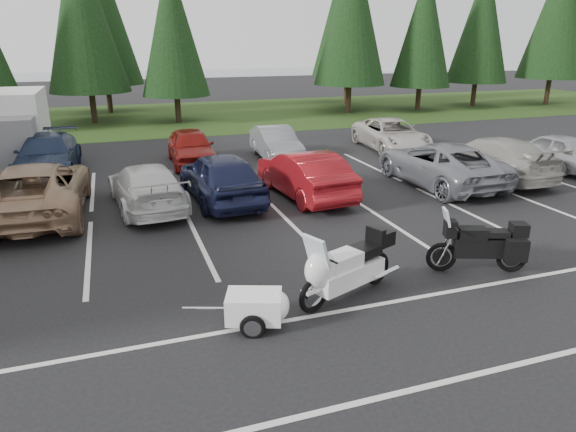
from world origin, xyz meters
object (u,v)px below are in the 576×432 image
at_px(box_truck, 12,128).
at_px(car_near_7, 491,158).
at_px(car_near_3, 147,186).
at_px(car_far_3, 276,143).
at_px(car_near_8, 554,151).
at_px(car_near_4, 221,177).
at_px(car_far_2, 191,147).
at_px(car_near_2, 37,190).
at_px(adventure_motorcycle, 479,240).
at_px(car_far_4, 391,135).
at_px(touring_motorcycle, 348,262).
at_px(car_near_5, 304,174).
at_px(cargo_trailer, 254,310).
at_px(car_far_1, 47,155).
at_px(car_near_6, 440,164).

height_order(box_truck, car_near_7, box_truck).
relative_size(car_near_3, car_far_3, 1.14).
bearing_deg(car_near_8, car_near_4, -0.43).
bearing_deg(car_far_2, car_far_3, -1.30).
distance_m(car_near_2, adventure_motorcycle, 12.22).
xyz_separation_m(car_near_3, car_far_4, (11.64, 5.45, 0.02)).
height_order(car_near_4, adventure_motorcycle, car_near_4).
bearing_deg(car_far_4, car_near_8, -47.38).
distance_m(car_near_3, touring_motorcycle, 8.08).
height_order(car_near_3, car_far_2, car_far_2).
bearing_deg(box_truck, car_near_2, -77.93).
xyz_separation_m(car_near_2, car_far_2, (5.30, 5.20, -0.07)).
height_order(car_near_8, adventure_motorcycle, adventure_motorcycle).
xyz_separation_m(car_near_5, car_far_4, (6.61, 5.90, -0.06)).
bearing_deg(adventure_motorcycle, car_near_3, 153.25).
xyz_separation_m(car_near_7, car_far_3, (-6.65, 5.69, -0.09)).
height_order(box_truck, car_near_5, box_truck).
xyz_separation_m(car_near_5, car_far_3, (0.82, 5.71, -0.08)).
height_order(car_near_2, car_far_2, car_near_2).
distance_m(car_near_8, cargo_trailer, 16.59).
xyz_separation_m(cargo_trailer, adventure_motorcycle, (5.34, 0.63, 0.42)).
relative_size(car_far_1, car_far_3, 1.24).
height_order(car_near_5, car_near_8, car_near_5).
distance_m(car_near_6, touring_motorcycle, 9.56).
xyz_separation_m(car_near_4, car_far_3, (3.55, 5.32, -0.13)).
bearing_deg(cargo_trailer, car_near_6, 58.95).
distance_m(car_near_3, car_near_7, 12.51).
height_order(car_far_4, cargo_trailer, car_far_4).
bearing_deg(car_far_3, car_far_2, 178.99).
relative_size(car_near_2, touring_motorcycle, 2.03).
relative_size(car_far_3, touring_motorcycle, 1.46).
xyz_separation_m(car_near_3, cargo_trailer, (1.28, -7.82, -0.35)).
height_order(car_near_8, car_far_4, car_near_8).
xyz_separation_m(car_near_2, adventure_motorcycle, (9.71, -7.42, -0.05)).
distance_m(car_near_5, car_near_6, 5.10).
bearing_deg(touring_motorcycle, car_far_3, 56.72).
distance_m(car_far_3, touring_motorcycle, 12.86).
bearing_deg(car_near_6, car_far_2, -38.19).
relative_size(car_near_7, car_far_1, 1.03).
bearing_deg(car_far_3, box_truck, 166.67).
relative_size(car_near_8, car_far_1, 0.83).
relative_size(car_near_2, car_near_7, 1.08).
bearing_deg(car_near_6, car_near_8, -175.08).
xyz_separation_m(car_near_6, car_near_8, (5.79, 0.58, -0.04)).
relative_size(car_far_1, car_far_4, 1.02).
bearing_deg(car_near_5, car_far_1, -41.07).
bearing_deg(cargo_trailer, car_far_3, 90.50).
bearing_deg(car_near_5, cargo_trailer, 57.82).
height_order(car_near_8, cargo_trailer, car_near_8).
bearing_deg(adventure_motorcycle, car_near_2, 163.22).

